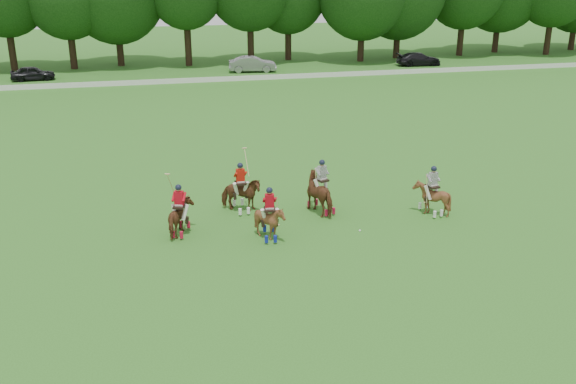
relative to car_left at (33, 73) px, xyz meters
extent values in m
plane|color=#2F641C|center=(14.82, -42.50, -0.66)|extent=(180.00, 180.00, 0.00)
cylinder|color=black|center=(-2.62, 6.42, 1.83)|extent=(0.70, 0.70, 4.98)
cylinder|color=black|center=(3.19, 5.99, 1.66)|extent=(0.70, 0.70, 4.64)
cylinder|color=black|center=(7.83, 7.02, 1.50)|extent=(0.70, 0.70, 4.31)
cylinder|color=black|center=(14.78, 5.50, 1.96)|extent=(0.70, 0.70, 5.24)
cylinder|color=black|center=(21.44, 5.74, 1.93)|extent=(0.70, 0.70, 5.19)
cylinder|color=black|center=(25.88, 7.12, 1.58)|extent=(0.70, 0.70, 4.48)
cylinder|color=black|center=(33.35, 4.32, 1.45)|extent=(0.70, 0.70, 4.21)
cylinder|color=black|center=(38.07, 5.67, 1.37)|extent=(0.70, 0.70, 4.07)
cylinder|color=black|center=(45.98, 5.88, 1.74)|extent=(0.70, 0.70, 4.79)
cylinder|color=black|center=(51.41, 7.42, 1.56)|extent=(0.70, 0.70, 4.44)
cylinder|color=black|center=(56.23, 4.24, 1.77)|extent=(0.70, 0.70, 4.86)
cylinder|color=black|center=(61.67, 7.23, 1.29)|extent=(0.70, 0.70, 3.90)
cube|color=white|center=(14.82, -4.50, -0.44)|extent=(120.00, 0.10, 0.44)
imported|color=black|center=(0.00, 0.00, 0.00)|extent=(3.99, 1.88, 1.32)
imported|color=gray|center=(20.59, 0.00, 0.11)|extent=(4.84, 2.21, 1.54)
imported|color=black|center=(38.30, 0.00, 0.01)|extent=(4.75, 2.18, 1.35)
imported|color=#522B15|center=(10.75, -38.52, 0.06)|extent=(1.32, 1.87, 1.44)
cube|color=black|center=(10.75, -38.52, 0.59)|extent=(0.61, 0.68, 0.08)
cylinder|color=tan|center=(10.47, -38.42, 1.51)|extent=(0.29, 0.73, 1.08)
imported|color=#522B15|center=(13.57, -36.55, 0.12)|extent=(1.65, 1.44, 1.56)
cube|color=black|center=(13.57, -36.55, 0.69)|extent=(0.48, 0.59, 0.08)
cylinder|color=tan|center=(13.87, -36.52, 1.61)|extent=(0.09, 0.77, 1.08)
imported|color=#522B15|center=(14.23, -39.76, 0.08)|extent=(1.35, 1.48, 1.48)
cube|color=black|center=(14.23, -39.76, 0.62)|extent=(0.51, 0.61, 0.08)
cylinder|color=tan|center=(14.53, -39.80, 0.54)|extent=(0.06, 0.21, 1.29)
imported|color=#522B15|center=(17.04, -37.44, 0.22)|extent=(1.63, 2.28, 1.75)
cube|color=black|center=(17.04, -37.44, 0.86)|extent=(0.61, 0.68, 0.08)
cylinder|color=tan|center=(16.76, -37.55, 0.78)|extent=(0.10, 0.21, 1.29)
imported|color=#522B15|center=(21.71, -38.77, 0.09)|extent=(1.45, 1.57, 1.51)
cube|color=black|center=(21.71, -38.77, 0.65)|extent=(0.54, 0.63, 0.08)
cylinder|color=tan|center=(21.41, -38.82, 0.57)|extent=(0.07, 0.21, 1.29)
sphere|color=white|center=(18.01, -39.92, -0.61)|extent=(0.09, 0.09, 0.09)
camera|label=1|loc=(9.58, -63.05, 10.06)|focal=40.00mm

